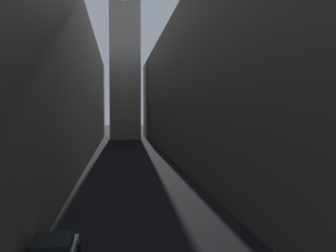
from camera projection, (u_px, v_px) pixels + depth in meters
name	position (u px, v px, depth m)	size (l,w,h in m)	color
ground_plane	(132.00, 165.00, 42.53)	(264.00, 264.00, 0.00)	black
building_block_left	(23.00, 87.00, 42.20)	(15.54, 108.00, 19.43)	#60594F
building_block_right	(221.00, 88.00, 45.84)	(12.91, 108.00, 19.68)	#60594F
clock_tower	(124.00, 3.00, 83.70)	(8.14, 8.14, 63.85)	gray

